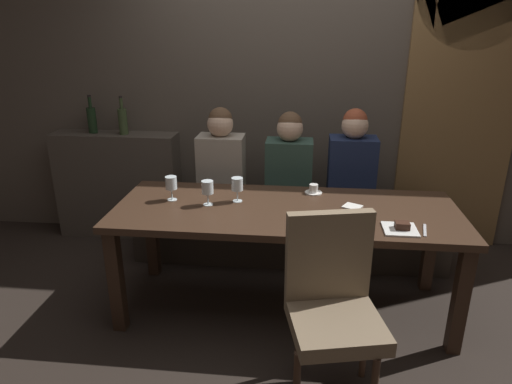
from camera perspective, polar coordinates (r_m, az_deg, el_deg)
ground at (r=3.29m, az=3.44°, el=-14.01°), size 9.00×9.00×0.00m
back_wall_tiled at (r=3.95m, az=4.83°, el=15.16°), size 6.00×0.12×3.00m
arched_door at (r=4.09m, az=24.43°, el=11.74°), size 0.90×0.05×2.55m
back_counter at (r=4.32m, az=-16.67°, el=0.88°), size 1.10×0.28×0.95m
dining_table at (r=2.97m, az=3.70°, el=-3.56°), size 2.20×0.84×0.74m
banquette_bench at (r=3.78m, az=4.05°, el=-5.15°), size 2.50×0.44×0.45m
chair_near_side at (r=2.38m, az=9.52°, el=-12.91°), size 0.53×0.53×0.98m
diner_redhead at (r=3.61m, az=-4.35°, el=3.85°), size 0.36×0.24×0.80m
diner_bearded at (r=3.57m, az=4.14°, el=3.46°), size 0.36×0.24×0.78m
diner_far_end at (r=3.61m, az=11.88°, el=3.47°), size 0.36×0.24×0.81m
wine_bottle_dark_red at (r=4.25m, az=-19.79°, el=8.55°), size 0.08×0.08×0.33m
wine_bottle_pale_label at (r=4.11m, az=-16.28°, el=8.57°), size 0.08×0.08×0.33m
wine_glass_near_left at (r=2.96m, az=-6.05°, el=0.54°), size 0.08×0.08×0.16m
wine_glass_end_left at (r=3.07m, az=-10.54°, el=0.99°), size 0.08×0.08×0.16m
wine_glass_center_front at (r=3.00m, az=-2.36°, el=0.91°), size 0.08×0.08×0.16m
espresso_cup at (r=3.20m, az=7.19°, el=0.30°), size 0.12×0.12×0.06m
dessert_plate at (r=2.74m, az=17.61°, el=-4.29°), size 0.19×0.19×0.05m
fork_on_table at (r=2.78m, az=20.32°, el=-4.49°), size 0.05×0.17×0.01m
folded_napkin at (r=3.00m, az=11.93°, el=-1.79°), size 0.14×0.14×0.01m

